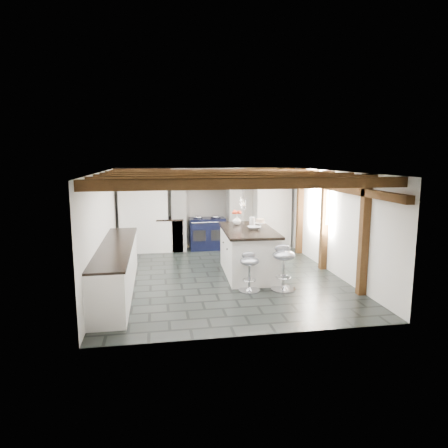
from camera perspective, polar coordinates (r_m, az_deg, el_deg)
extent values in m
plane|color=black|center=(8.88, -0.20, -7.46)|extent=(6.00, 6.00, 0.00)
plane|color=silver|center=(11.55, -2.66, 2.35)|extent=(5.00, 0.00, 5.00)
plane|color=silver|center=(8.57, -16.93, -0.60)|extent=(0.00, 6.00, 6.00)
plane|color=silver|center=(9.35, 15.08, 0.31)|extent=(0.00, 6.00, 6.00)
plane|color=white|center=(8.50, -0.21, 7.54)|extent=(6.00, 6.00, 0.00)
cube|color=silver|center=(11.21, -6.53, 1.05)|extent=(0.40, 0.60, 1.90)
cube|color=silver|center=(11.41, 1.52, 1.25)|extent=(0.40, 0.60, 1.90)
cube|color=#543318|center=(11.18, -2.51, 6.43)|extent=(2.10, 0.65, 0.18)
cube|color=silver|center=(11.17, -2.51, 7.23)|extent=(2.00, 0.60, 0.31)
cube|color=black|center=(10.86, -2.30, 6.66)|extent=(1.00, 0.03, 0.22)
cube|color=silver|center=(10.85, -2.29, 6.65)|extent=(0.90, 0.01, 0.14)
cube|color=white|center=(11.20, -11.39, 1.16)|extent=(1.30, 0.58, 2.00)
cube|color=white|center=(11.67, 6.83, 1.62)|extent=(1.00, 0.58, 2.00)
cube|color=white|center=(8.11, -15.09, -6.23)|extent=(0.60, 3.80, 0.88)
cube|color=black|center=(8.00, -15.23, -3.05)|extent=(0.64, 3.80, 0.04)
cube|color=white|center=(11.29, -7.74, -1.55)|extent=(0.70, 0.60, 0.88)
cube|color=black|center=(11.21, -7.80, 0.76)|extent=(0.74, 0.64, 0.04)
cube|color=#543318|center=(9.23, 14.84, 5.21)|extent=(0.15, 5.80, 0.14)
plane|color=white|center=(9.84, 13.62, 3.17)|extent=(0.00, 0.90, 0.90)
cube|color=#543318|center=(5.96, 3.94, 5.77)|extent=(5.00, 0.16, 0.16)
cube|color=#543318|center=(6.80, 2.21, 6.26)|extent=(5.00, 0.16, 0.16)
cube|color=#543318|center=(7.65, 0.87, 6.63)|extent=(5.00, 0.16, 0.16)
cube|color=#543318|center=(8.50, -0.21, 6.93)|extent=(5.00, 0.16, 0.16)
cube|color=#543318|center=(9.36, -1.09, 7.17)|extent=(5.00, 0.16, 0.16)
cube|color=#543318|center=(10.21, -1.83, 7.37)|extent=(5.00, 0.16, 0.16)
cube|color=#543318|center=(11.07, -2.45, 7.54)|extent=(5.00, 0.16, 0.16)
cube|color=#543318|center=(7.91, 19.37, -1.55)|extent=(0.15, 0.15, 2.30)
cube|color=#543318|center=(9.50, 14.14, 0.49)|extent=(0.15, 0.15, 2.30)
cube|color=#543318|center=(10.97, 10.79, 1.80)|extent=(0.15, 0.15, 2.30)
cylinder|color=black|center=(8.56, 2.83, 5.06)|extent=(0.01, 0.01, 0.56)
cylinder|color=white|center=(8.59, 2.81, 2.86)|extent=(0.09, 0.09, 0.22)
cylinder|color=black|center=(8.86, 2.73, 5.21)|extent=(0.01, 0.01, 0.56)
cylinder|color=white|center=(8.89, 2.71, 3.09)|extent=(0.09, 0.09, 0.22)
cylinder|color=black|center=(9.16, 2.63, 5.36)|extent=(0.01, 0.01, 0.56)
cylinder|color=white|center=(9.19, 2.61, 3.31)|extent=(0.09, 0.09, 0.22)
cube|color=black|center=(11.35, -2.44, -1.36)|extent=(1.00, 0.60, 0.90)
ellipsoid|color=silver|center=(11.24, -3.72, 1.00)|extent=(0.28, 0.28, 0.11)
ellipsoid|color=silver|center=(11.30, -1.20, 1.07)|extent=(0.28, 0.28, 0.11)
cylinder|color=silver|center=(10.97, -2.24, 0.22)|extent=(0.95, 0.03, 0.03)
cube|color=black|center=(11.03, -3.53, -1.69)|extent=(0.35, 0.02, 0.30)
cube|color=black|center=(11.09, -0.96, -1.61)|extent=(0.35, 0.02, 0.30)
cube|color=white|center=(8.93, 3.44, -4.13)|extent=(1.09, 2.05, 0.98)
cube|color=black|center=(8.82, 3.47, -0.86)|extent=(1.19, 2.14, 0.06)
imported|color=white|center=(9.31, 1.85, 0.55)|extent=(0.21, 0.21, 0.21)
ellipsoid|color=red|center=(9.28, 1.85, 1.60)|extent=(0.22, 0.22, 0.13)
cylinder|color=white|center=(9.21, 4.06, 0.39)|extent=(0.13, 0.13, 0.20)
imported|color=white|center=(8.72, 4.33, -0.56)|extent=(0.30, 0.30, 0.07)
cylinder|color=white|center=(8.91, 5.17, -0.22)|extent=(0.06, 0.06, 0.11)
cylinder|color=white|center=(8.90, 5.18, 0.18)|extent=(0.24, 0.24, 0.02)
cylinder|color=beige|center=(8.89, 5.18, 0.48)|extent=(0.19, 0.19, 0.08)
cylinder|color=silver|center=(8.08, 8.44, -9.20)|extent=(0.49, 0.49, 0.03)
cone|color=silver|center=(8.06, 8.45, -8.86)|extent=(0.22, 0.22, 0.09)
cylinder|color=silver|center=(7.97, 8.51, -6.83)|extent=(0.06, 0.06, 0.61)
torus|color=silver|center=(8.00, 8.49, -7.51)|extent=(0.31, 0.31, 0.02)
ellipsoid|color=gray|center=(7.88, 8.57, -4.43)|extent=(0.53, 0.53, 0.20)
ellipsoid|color=gray|center=(7.97, 8.52, -3.47)|extent=(0.33, 0.19, 0.17)
cylinder|color=silver|center=(7.95, 3.61, -9.44)|extent=(0.42, 0.42, 0.03)
cone|color=silver|center=(7.94, 3.62, -9.15)|extent=(0.19, 0.19, 0.08)
cylinder|color=silver|center=(7.86, 3.64, -7.39)|extent=(0.05, 0.05, 0.52)
torus|color=silver|center=(7.88, 3.63, -7.98)|extent=(0.27, 0.27, 0.02)
ellipsoid|color=gray|center=(7.78, 3.66, -5.32)|extent=(0.46, 0.46, 0.17)
ellipsoid|color=gray|center=(7.85, 3.67, -4.47)|extent=(0.28, 0.16, 0.15)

